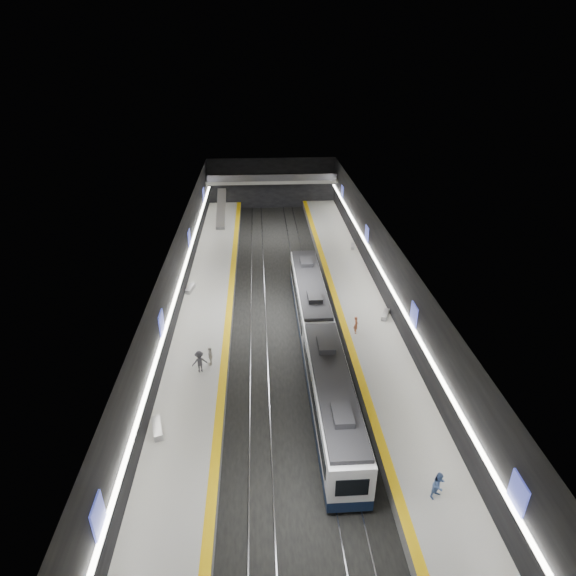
{
  "coord_description": "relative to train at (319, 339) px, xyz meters",
  "views": [
    {
      "loc": [
        -2.15,
        -40.3,
        24.09
      ],
      "look_at": [
        0.52,
        2.14,
        2.2
      ],
      "focal_mm": 30.0,
      "sensor_mm": 36.0,
      "label": 1
    }
  ],
  "objects": [
    {
      "name": "platform_right",
      "position": [
        5.0,
        7.2,
        -1.7
      ],
      "size": [
        5.0,
        70.0,
        1.0
      ],
      "primitive_type": "cube",
      "color": "slate",
      "rests_on": "ground"
    },
    {
      "name": "passenger_left_a",
      "position": [
        -8.85,
        -1.32,
        -0.4
      ],
      "size": [
        0.44,
        0.96,
        1.6
      ],
      "primitive_type": "imported",
      "rotation": [
        0.0,
        0.0,
        -1.52
      ],
      "color": "beige",
      "rests_on": "platform_left"
    },
    {
      "name": "bench_left_near",
      "position": [
        -11.81,
        -8.58,
        -0.95
      ],
      "size": [
        1.12,
        2.1,
        0.5
      ],
      "primitive_type": "cube",
      "rotation": [
        0.0,
        0.0,
        0.29
      ],
      "color": "#99999E",
      "rests_on": "platform_left"
    },
    {
      "name": "platform_left",
      "position": [
        -10.0,
        7.2,
        -1.7
      ],
      "size": [
        5.0,
        70.0,
        1.0
      ],
      "primitive_type": "cube",
      "color": "slate",
      "rests_on": "ground"
    },
    {
      "name": "passenger_left_b",
      "position": [
        -9.59,
        -2.19,
        -0.28
      ],
      "size": [
        1.34,
        1.0,
        1.84
      ],
      "primitive_type": "imported",
      "rotation": [
        0.0,
        0.0,
        3.43
      ],
      "color": "#3D3C44",
      "rests_on": "platform_left"
    },
    {
      "name": "wall_back",
      "position": [
        -2.5,
        42.2,
        1.8
      ],
      "size": [
        20.0,
        0.04,
        8.0
      ],
      "primitive_type": "cube",
      "color": "black",
      "rests_on": "ground"
    },
    {
      "name": "ceiling",
      "position": [
        -2.5,
        7.2,
        5.8
      ],
      "size": [
        20.0,
        70.0,
        0.04
      ],
      "primitive_type": "cube",
      "rotation": [
        3.14,
        0.0,
        0.0
      ],
      "color": "beige",
      "rests_on": "wall_left"
    },
    {
      "name": "rails",
      "position": [
        -2.5,
        7.2,
        -2.14
      ],
      "size": [
        6.52,
        70.0,
        0.12
      ],
      "color": "gray",
      "rests_on": "ground"
    },
    {
      "name": "tactile_strip_left",
      "position": [
        -7.8,
        7.2,
        -1.18
      ],
      "size": [
        0.6,
        70.0,
        0.02
      ],
      "primitive_type": "cube",
      "color": "yellow",
      "rests_on": "platform_left"
    },
    {
      "name": "bench_right_far",
      "position": [
        6.97,
        22.19,
        -1.0
      ],
      "size": [
        0.78,
        1.7,
        0.4
      ],
      "primitive_type": "cube",
      "rotation": [
        0.0,
        0.0,
        -0.2
      ],
      "color": "#99999E",
      "rests_on": "platform_right"
    },
    {
      "name": "escalator",
      "position": [
        -10.0,
        33.2,
        0.7
      ],
      "size": [
        1.2,
        7.5,
        3.92
      ],
      "primitive_type": "cube",
      "rotation": [
        0.44,
        0.0,
        0.0
      ],
      "color": "#99999E",
      "rests_on": "platform_left"
    },
    {
      "name": "bench_left_far",
      "position": [
        -12.0,
        11.7,
        -0.97
      ],
      "size": [
        0.89,
        1.92,
        0.45
      ],
      "primitive_type": "cube",
      "rotation": [
        0.0,
        0.0,
        -0.21
      ],
      "color": "#99999E",
      "rests_on": "platform_left"
    },
    {
      "name": "ground",
      "position": [
        -2.5,
        7.2,
        -2.2
      ],
      "size": [
        70.0,
        70.0,
        0.0
      ],
      "primitive_type": "plane",
      "color": "black",
      "rests_on": "ground"
    },
    {
      "name": "tile_surface_right",
      "position": [
        5.0,
        7.2,
        -1.19
      ],
      "size": [
        5.0,
        70.0,
        0.02
      ],
      "primitive_type": "cube",
      "color": "#B8B7B2",
      "rests_on": "platform_right"
    },
    {
      "name": "mezzanine_bridge",
      "position": [
        -2.5,
        40.12,
        2.84
      ],
      "size": [
        20.0,
        3.0,
        1.5
      ],
      "color": "gray",
      "rests_on": "wall_left"
    },
    {
      "name": "tile_surface_left",
      "position": [
        -10.0,
        7.2,
        -1.19
      ],
      "size": [
        5.0,
        70.0,
        0.02
      ],
      "primitive_type": "cube",
      "color": "#B8B7B2",
      "rests_on": "platform_left"
    },
    {
      "name": "wall_left",
      "position": [
        -12.5,
        7.2,
        1.8
      ],
      "size": [
        0.04,
        70.0,
        8.0
      ],
      "primitive_type": "cube",
      "color": "black",
      "rests_on": "ground"
    },
    {
      "name": "bench_right_near",
      "position": [
        6.93,
        5.18,
        -0.98
      ],
      "size": [
        1.18,
        1.8,
        0.43
      ],
      "primitive_type": "cube",
      "rotation": [
        0.0,
        0.0,
        -0.43
      ],
      "color": "#99999E",
      "rests_on": "platform_right"
    },
    {
      "name": "cove_light_left",
      "position": [
        -12.3,
        7.2,
        1.6
      ],
      "size": [
        0.25,
        68.6,
        0.12
      ],
      "primitive_type": "cube",
      "color": "white",
      "rests_on": "wall_left"
    },
    {
      "name": "cove_light_right",
      "position": [
        7.3,
        7.2,
        1.6
      ],
      "size": [
        0.25,
        68.6,
        0.12
      ],
      "primitive_type": "cube",
      "color": "white",
      "rests_on": "wall_right"
    },
    {
      "name": "wall_right",
      "position": [
        7.5,
        7.2,
        1.8
      ],
      "size": [
        0.04,
        70.0,
        8.0
      ],
      "primitive_type": "cube",
      "color": "black",
      "rests_on": "ground"
    },
    {
      "name": "train",
      "position": [
        0.0,
        0.0,
        0.0
      ],
      "size": [
        2.69,
        30.04,
        3.6
      ],
      "color": "#0F1C38",
      "rests_on": "ground"
    },
    {
      "name": "passenger_right_a",
      "position": [
        3.6,
        2.6,
        -0.39
      ],
      "size": [
        0.46,
        0.63,
        1.62
      ],
      "primitive_type": "imported",
      "rotation": [
        0.0,
        0.0,
        1.45
      ],
      "color": "#C26A48",
      "rests_on": "platform_right"
    },
    {
      "name": "tactile_strip_right",
      "position": [
        2.8,
        7.2,
        -1.18
      ],
      "size": [
        0.6,
        70.0,
        0.02
      ],
      "primitive_type": "cube",
      "color": "yellow",
      "rests_on": "platform_right"
    },
    {
      "name": "passenger_right_b",
      "position": [
        4.99,
        -14.77,
        -0.31
      ],
      "size": [
        1.09,
        1.03,
        1.78
      ],
      "primitive_type": "imported",
      "rotation": [
        0.0,
        0.0,
        0.57
      ],
      "color": "#4D6BA7",
      "rests_on": "platform_right"
    },
    {
      "name": "ad_posters",
      "position": [
        -2.5,
        8.2,
        2.3
      ],
      "size": [
        19.94,
        53.5,
        2.2
      ],
      "color": "#454FD0",
      "rests_on": "wall_left"
    }
  ]
}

